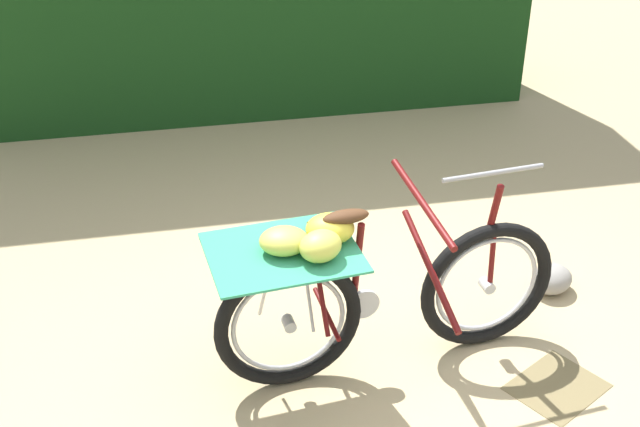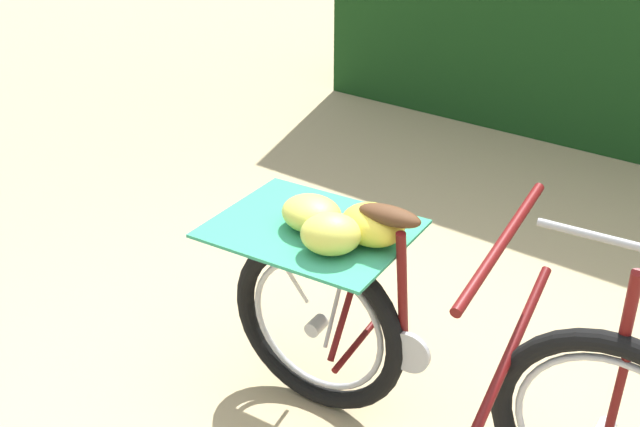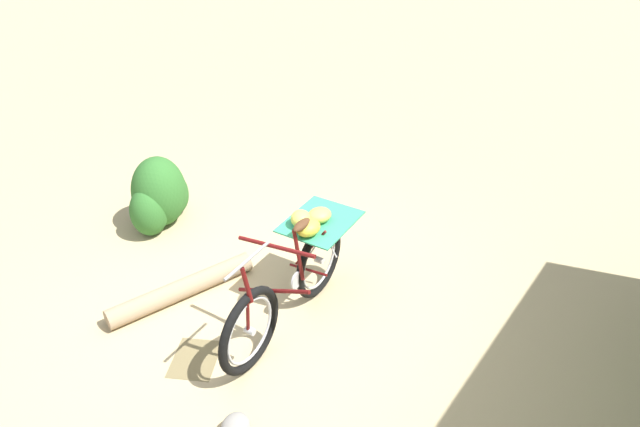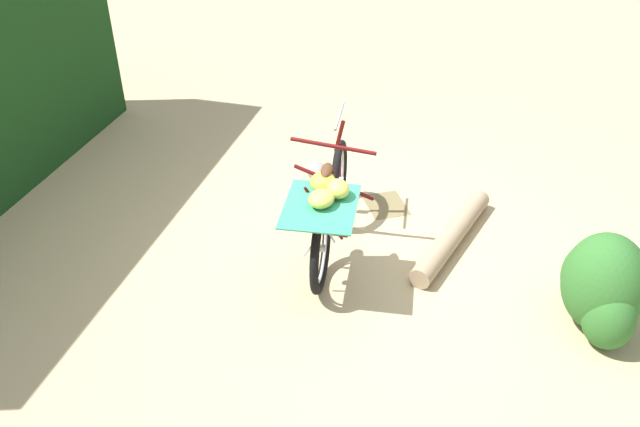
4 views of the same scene
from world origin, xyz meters
name	(u,v)px [view 3 (image 3 of 4)]	position (x,y,z in m)	size (l,w,h in m)	color
ground_plane	(272,310)	(0.00, 0.00, 0.00)	(60.00, 60.00, 0.00)	tan
bicycle	(293,276)	(-0.07, -0.21, 0.48)	(1.75, 1.01, 1.03)	black
fallen_log	(182,289)	(0.08, 0.86, 0.09)	(0.18, 0.18, 1.40)	#9E8466
shrub_cluster	(159,196)	(1.26, 1.47, 0.35)	(0.83, 0.57, 0.79)	#2D6628
leaf_litter_patch	(195,359)	(-0.66, 0.52, 0.00)	(0.44, 0.36, 0.01)	olive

